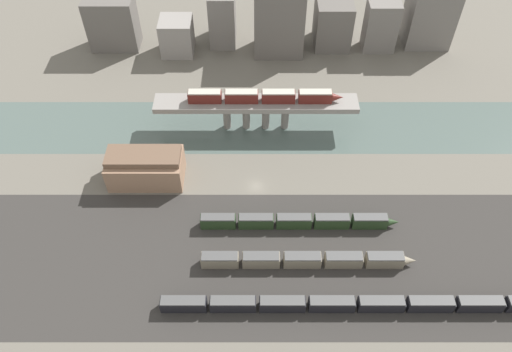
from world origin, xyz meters
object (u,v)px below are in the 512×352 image
at_px(train_yard_mid, 307,260).
at_px(train_yard_far, 298,221).
at_px(train_on_bridge, 264,96).
at_px(train_yard_near, 362,304).
at_px(warehouse_building, 146,167).

bearing_deg(train_yard_mid, train_yard_far, 97.89).
relative_size(train_on_bridge, train_yard_near, 0.49).
distance_m(train_yard_near, warehouse_building, 67.75).
height_order(train_on_bridge, warehouse_building, train_on_bridge).
height_order(train_yard_mid, train_yard_far, train_yard_far).
distance_m(train_yard_mid, train_yard_far, 11.72).
bearing_deg(train_yard_mid, train_yard_near, -44.85).
height_order(train_yard_near, train_yard_mid, train_yard_mid).
bearing_deg(train_on_bridge, train_yard_far, -77.52).
bearing_deg(train_on_bridge, warehouse_building, -147.04).
xyz_separation_m(train_on_bridge, warehouse_building, (-32.93, -21.35, -7.43)).
height_order(train_yard_far, warehouse_building, warehouse_building).
relative_size(train_on_bridge, warehouse_building, 2.23).
relative_size(train_yard_mid, train_yard_far, 1.02).
height_order(train_yard_mid, warehouse_building, warehouse_building).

